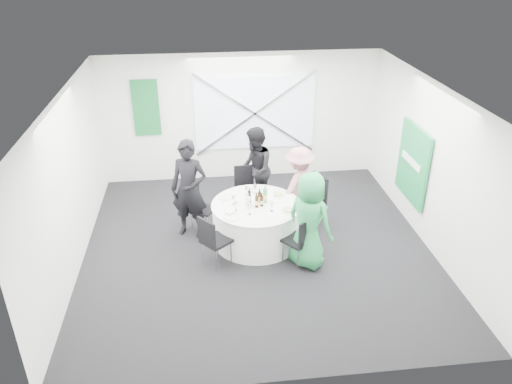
{
  "coord_description": "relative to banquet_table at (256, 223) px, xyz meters",
  "views": [
    {
      "loc": [
        -0.9,
        -7.35,
        4.91
      ],
      "look_at": [
        0.0,
        0.2,
        1.0
      ],
      "focal_mm": 35.0,
      "sensor_mm": 36.0,
      "label": 1
    }
  ],
  "objects": [
    {
      "name": "green_sign",
      "position": [
        2.94,
        0.4,
        0.82
      ],
      "size": [
        0.05,
        1.2,
        1.4
      ],
      "primitive_type": "cube",
      "color": "#188841",
      "rests_on": "wall_right"
    },
    {
      "name": "person_man_back_left",
      "position": [
        -1.15,
        0.41,
        0.53
      ],
      "size": [
        0.77,
        0.64,
        1.83
      ],
      "primitive_type": "imported",
      "rotation": [
        0.0,
        0.0,
        -0.34
      ],
      "color": "black",
      "rests_on": "floor"
    },
    {
      "name": "napkin",
      "position": [
        -0.47,
        -0.29,
        0.42
      ],
      "size": [
        0.18,
        0.19,
        0.04
      ],
      "primitive_type": "cube",
      "rotation": [
        0.0,
        0.0,
        0.86
      ],
      "color": "white",
      "rests_on": "plate_front_left"
    },
    {
      "name": "wine_glass_a",
      "position": [
        0.03,
        0.42,
        0.5
      ],
      "size": [
        0.07,
        0.07,
        0.17
      ],
      "color": "white",
      "rests_on": "banquet_table"
    },
    {
      "name": "knife_d",
      "position": [
        -0.26,
        -0.51,
        0.38
      ],
      "size": [
        0.12,
        0.12,
        0.01
      ],
      "primitive_type": "cube",
      "rotation": [
        0.0,
        0.0,
        -2.34
      ],
      "color": "silver",
      "rests_on": "banquet_table"
    },
    {
      "name": "plate_front_left",
      "position": [
        -0.45,
        -0.4,
        0.39
      ],
      "size": [
        0.28,
        0.28,
        0.01
      ],
      "color": "white",
      "rests_on": "banquet_table"
    },
    {
      "name": "knife_b",
      "position": [
        -0.55,
        0.16,
        0.38
      ],
      "size": [
        0.09,
        0.13,
        0.01
      ],
      "primitive_type": "cube",
      "rotation": [
        0.0,
        0.0,
        2.57
      ],
      "color": "silver",
      "rests_on": "banquet_table"
    },
    {
      "name": "wall_left",
      "position": [
        -3.0,
        -0.2,
        1.02
      ],
      "size": [
        0.0,
        6.0,
        6.0
      ],
      "primitive_type": "plane",
      "rotation": [
        1.57,
        0.0,
        1.57
      ],
      "color": "white",
      "rests_on": "floor"
    },
    {
      "name": "floor",
      "position": [
        0.0,
        -0.2,
        -0.38
      ],
      "size": [
        6.0,
        6.0,
        0.0
      ],
      "primitive_type": "plane",
      "color": "black",
      "rests_on": "ground"
    },
    {
      "name": "chair_back_left",
      "position": [
        -0.99,
        0.57,
        0.13
      ],
      "size": [
        0.55,
        0.54,
        0.88
      ],
      "rotation": [
        0.0,
        0.0,
        1.04
      ],
      "color": "black",
      "rests_on": "floor"
    },
    {
      "name": "wall_right",
      "position": [
        3.0,
        -0.2,
        1.02
      ],
      "size": [
        0.0,
        6.0,
        6.0
      ],
      "primitive_type": "plane",
      "rotation": [
        1.57,
        0.0,
        -1.57
      ],
      "color": "white",
      "rests_on": "floor"
    },
    {
      "name": "wine_glass_e",
      "position": [
        -0.13,
        0.39,
        0.5
      ],
      "size": [
        0.07,
        0.07,
        0.17
      ],
      "color": "white",
      "rests_on": "banquet_table"
    },
    {
      "name": "clear_water_bottle",
      "position": [
        -0.16,
        -0.11,
        0.49
      ],
      "size": [
        0.08,
        0.08,
        0.27
      ],
      "color": "white",
      "rests_on": "banquet_table"
    },
    {
      "name": "chair_back",
      "position": [
        -0.08,
        1.24,
        0.15
      ],
      "size": [
        0.43,
        0.44,
        0.9
      ],
      "rotation": [
        0.0,
        0.0,
        0.06
      ],
      "color": "black",
      "rests_on": "floor"
    },
    {
      "name": "fork_c",
      "position": [
        0.28,
        -0.5,
        0.38
      ],
      "size": [
        0.11,
        0.12,
        0.01
      ],
      "primitive_type": "cube",
      "rotation": [
        0.0,
        0.0,
        -0.76
      ],
      "color": "silver",
      "rests_on": "banquet_table"
    },
    {
      "name": "plate_back_right",
      "position": [
        0.44,
        0.27,
        0.4
      ],
      "size": [
        0.25,
        0.25,
        0.04
      ],
      "color": "white",
      "rests_on": "banquet_table"
    },
    {
      "name": "green_banner",
      "position": [
        -2.0,
        2.75,
        1.32
      ],
      "size": [
        0.55,
        0.04,
        1.2
      ],
      "primitive_type": "cube",
      "color": "#14672B",
      "rests_on": "wall_back"
    },
    {
      "name": "person_woman_green",
      "position": [
        0.77,
        -0.78,
        0.45
      ],
      "size": [
        0.95,
        0.95,
        1.67
      ],
      "primitive_type": "imported",
      "rotation": [
        0.0,
        0.0,
        2.35
      ],
      "color": "green",
      "rests_on": "floor"
    },
    {
      "name": "person_man_back",
      "position": [
        0.13,
        1.25,
        0.47
      ],
      "size": [
        0.53,
        0.87,
        1.7
      ],
      "primitive_type": "imported",
      "rotation": [
        0.0,
        0.0,
        -1.67
      ],
      "color": "black",
      "rests_on": "floor"
    },
    {
      "name": "green_water_bottle",
      "position": [
        0.17,
        0.05,
        0.51
      ],
      "size": [
        0.08,
        0.08,
        0.32
      ],
      "color": "green",
      "rests_on": "banquet_table"
    },
    {
      "name": "beer_bottle_c",
      "position": [
        0.09,
        -0.07,
        0.47
      ],
      "size": [
        0.06,
        0.06,
        0.25
      ],
      "color": "#341B09",
      "rests_on": "banquet_table"
    },
    {
      "name": "beer_bottle_d",
      "position": [
        0.0,
        -0.1,
        0.49
      ],
      "size": [
        0.06,
        0.06,
        0.27
      ],
      "color": "#341B09",
      "rests_on": "banquet_table"
    },
    {
      "name": "window_brace_a",
      "position": [
        0.3,
        2.72,
        1.12
      ],
      "size": [
        2.63,
        0.05,
        1.84
      ],
      "primitive_type": "cube",
      "rotation": [
        0.0,
        0.97,
        0.0
      ],
      "color": "silver",
      "rests_on": "window_panel"
    },
    {
      "name": "chair_front_left",
      "position": [
        -0.79,
        -0.65,
        0.16
      ],
      "size": [
        0.59,
        0.59,
        0.92
      ],
      "rotation": [
        0.0,
        0.0,
        2.26
      ],
      "color": "black",
      "rests_on": "floor"
    },
    {
      "name": "knife_c",
      "position": [
        0.54,
        -0.2,
        0.38
      ],
      "size": [
        0.1,
        0.13,
        0.01
      ],
      "primitive_type": "cube",
      "rotation": [
        0.0,
        0.0,
        -0.66
      ],
      "color": "silver",
      "rests_on": "banquet_table"
    },
    {
      "name": "beer_bottle_a",
      "position": [
        -0.11,
        0.09,
        0.49
      ],
      "size": [
        0.06,
        0.06,
        0.28
      ],
      "color": "#341B09",
      "rests_on": "banquet_table"
    },
    {
      "name": "chair_front_right",
      "position": [
        0.65,
        -0.79,
        0.14
      ],
      "size": [
        0.57,
        0.57,
        0.89
      ],
      "rotation": [
        0.0,
        0.0,
        3.83
      ],
      "color": "black",
      "rests_on": "floor"
    },
    {
      "name": "wine_glass_d",
      "position": [
        -0.39,
        0.05,
        0.5
      ],
      "size": [
        0.07,
        0.07,
        0.17
      ],
      "color": "white",
      "rests_on": "banquet_table"
    },
    {
      "name": "fork_d",
      "position": [
        -0.52,
        -0.24,
        0.38
      ],
      "size": [
        0.11,
        0.12,
        0.01
      ],
      "primitive_type": "cube",
      "rotation": [
        0.0,
        0.0,
        -2.41
      ],
      "color": "silver",
      "rests_on": "banquet_table"
    },
    {
      "name": "window_panel",
      "position": [
        0.3,
        2.76,
        1.12
      ],
      "size": [
        2.6,
        0.03,
        1.6
      ],
      "primitive_type": "cube",
      "color": "silver",
      "rests_on": "wall_back"
    },
    {
      "name": "beer_bottle_b",
      "position": [
        0.07,
        0.08,
        0.47
      ],
      "size": [
        0.06,
        0.06,
        0.25
      ],
      "color": "#341B09",
      "rests_on": "banquet_table"
    },
    {
      "name": "plate_back_left",
      "position": [
        -0.5,
        0.32,
        0.39
      ],
      "size": [
        0.25,
        0.25,
        0.01
      ],
      "color": "white",
      "rests_on": "banquet_table"
    },
    {
      "name": "fork_a",
      "position": [
        0.56,
        0.12,
        0.38
      ],
      "size": [
        0.09,
        0.14,
        0.01
      ],
      "primitive_type": "cube",
      "rotation": [
        0.0,
        0.0,
        0.51
      ],
      "color": "silver",
      "rests_on": "banquet_table"
    },
    {
      "name": "window_brace_b",
      "position": [
        0.3,
        2.72,
        1.12
      ],
      "size": [
        2.63,
        0.05,
        1.84
      ],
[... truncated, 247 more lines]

